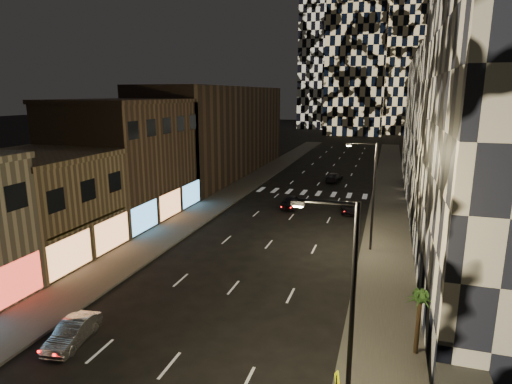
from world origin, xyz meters
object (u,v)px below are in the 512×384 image
Objects in this scene: car_dark_oncoming at (334,177)px; car_dark_rightlane at (350,208)px; car_silver_parked at (73,332)px; palm_tree at (420,302)px; streetlight_near at (346,298)px; streetlight_far at (371,189)px; car_dark_midlane at (290,202)px.

car_dark_rightlane is at bearing 110.24° from car_dark_oncoming.
car_silver_parked is 1.11× the size of palm_tree.
streetlight_near is at bearing 104.72° from car_dark_oncoming.
car_silver_parked is 0.82× the size of car_dark_oncoming.
streetlight_far is 12.76m from car_dark_rightlane.
car_dark_rightlane is at bearing 61.09° from car_silver_parked.
palm_tree is at bearing -77.79° from streetlight_far.
car_dark_midlane is (4.88, 30.28, 0.09)m from car_silver_parked.
palm_tree is (3.15, -14.54, -2.40)m from streetlight_far.
streetlight_far is at bearing 102.21° from palm_tree.
car_dark_rightlane is 1.24× the size of palm_tree.
car_dark_oncoming is (-6.40, 28.42, -4.69)m from streetlight_far.
car_dark_midlane is 17.17m from car_dark_oncoming.
streetlight_far is 2.39× the size of car_silver_parked.
car_dark_rightlane is (-2.49, 11.57, -4.77)m from streetlight_far.
car_dark_oncoming is (7.75, 47.21, 0.05)m from car_silver_parked.
palm_tree is at bearing 5.93° from car_silver_parked.
streetlight_near is 20.00m from streetlight_far.
palm_tree is (5.64, -26.11, 2.37)m from car_dark_rightlane.
streetlight_far is at bearing -54.54° from car_dark_midlane.
car_dark_midlane reaches higher than car_dark_oncoming.
car_dark_rightlane is at bearing 102.19° from palm_tree.
car_dark_oncoming is 1.09× the size of car_dark_rightlane.
streetlight_far is 15.07m from palm_tree.
car_dark_oncoming is 17.29m from car_dark_rightlane.
streetlight_near is at bearing -93.38° from car_dark_rightlane.
car_dark_oncoming is at bearing 72.77° from car_silver_parked.
palm_tree is at bearing 60.07° from streetlight_near.
palm_tree reaches higher than car_dark_midlane.
car_dark_rightlane is at bearing 94.52° from streetlight_near.
streetlight_far is 2.17× the size of car_dark_midlane.
car_silver_parked is at bearing 87.86° from car_dark_oncoming.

